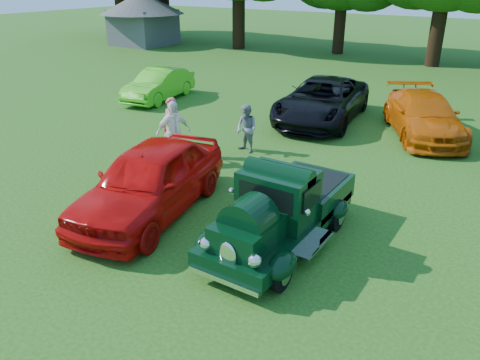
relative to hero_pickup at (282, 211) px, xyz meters
The scene contains 10 objects.
ground 1.49m from the hero_pickup, 145.65° to the right, with size 120.00×120.00×0.00m, color #1D4D11.
hero_pickup is the anchor object (origin of this frame).
red_convertible 3.21m from the hero_pickup, behind, with size 1.92×4.78×1.63m, color red.
back_car_lime 12.84m from the hero_pickup, 143.06° to the left, with size 1.41×4.03×1.33m, color #42CA1B.
back_car_black 9.08m from the hero_pickup, 108.76° to the left, with size 2.59×5.62×1.56m, color black.
back_car_orange 8.89m from the hero_pickup, 85.41° to the left, with size 1.98×4.88×1.42m, color #C85507.
spectator_pink 5.91m from the hero_pickup, 152.39° to the left, with size 0.65×0.43×1.78m, color #D9595E.
spectator_grey 5.44m from the hero_pickup, 129.82° to the left, with size 0.73×0.57×1.50m, color gray.
spectator_white 5.33m from the hero_pickup, 154.54° to the left, with size 1.08×0.45×1.84m, color white.
gazebo 30.76m from the hero_pickup, 138.71° to the left, with size 6.40×6.40×3.90m.
Camera 1 is at (4.93, -6.79, 5.14)m, focal length 35.00 mm.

